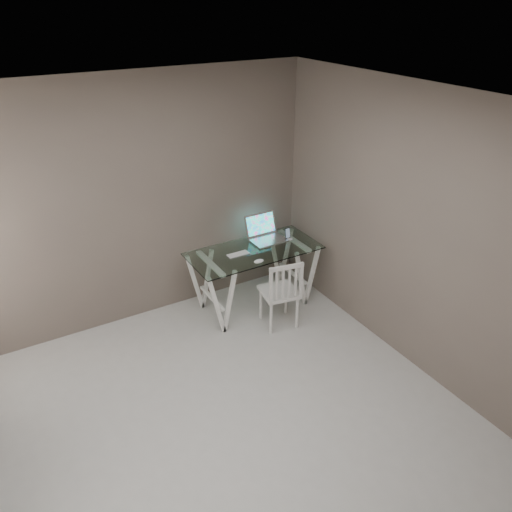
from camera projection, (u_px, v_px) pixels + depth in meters
The scene contains 7 objects.
room at pixel (227, 265), 3.36m from camera, with size 4.50×4.52×2.71m.
desk at pixel (254, 278), 5.82m from camera, with size 1.50×0.70×0.75m.
chair at pixel (282, 291), 5.41m from camera, with size 0.45×0.45×0.84m.
laptop at pixel (265, 233), 5.89m from camera, with size 0.40×0.37×0.27m.
keyboard at pixel (238, 254), 5.56m from camera, with size 0.27×0.11×0.01m, color silver.
mouse at pixel (259, 261), 5.39m from camera, with size 0.11×0.07×0.04m, color white.
phone_dock at pixel (288, 236), 5.88m from camera, with size 0.08×0.08×0.14m.
Camera 1 is at (-1.38, -2.61, 3.36)m, focal length 35.00 mm.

